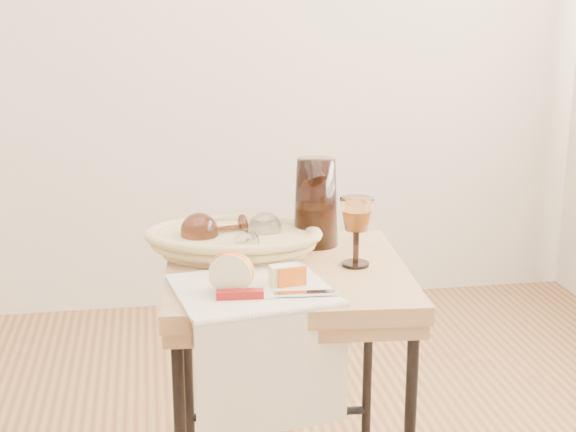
{
  "coord_description": "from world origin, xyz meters",
  "views": [
    {
      "loc": [
        0.08,
        -1.36,
        1.23
      ],
      "look_at": [
        0.36,
        0.28,
        0.78
      ],
      "focal_mm": 51.54,
      "sensor_mm": 36.0,
      "label": 1
    }
  ],
  "objects": [
    {
      "name": "tea_towel",
      "position": [
        0.26,
        0.17,
        0.66
      ],
      "size": [
        0.34,
        0.31,
        0.01
      ],
      "primitive_type": "cube",
      "rotation": [
        0.0,
        0.0,
        0.16
      ],
      "color": "white",
      "rests_on": "side_table"
    },
    {
      "name": "table_knife",
      "position": [
        0.3,
        0.11,
        0.67
      ],
      "size": [
        0.23,
        0.04,
        0.02
      ],
      "primitive_type": null,
      "rotation": [
        0.0,
        0.0,
        -0.07
      ],
      "color": "silver",
      "rests_on": "tea_towel"
    },
    {
      "name": "goblet_lying_b",
      "position": [
        0.31,
        0.39,
        0.71
      ],
      "size": [
        0.13,
        0.15,
        0.08
      ],
      "primitive_type": null,
      "rotation": [
        0.0,
        0.0,
        1.05
      ],
      "color": "white",
      "rests_on": "bread_basket"
    },
    {
      "name": "wine_goblet",
      "position": [
        0.5,
        0.28,
        0.73
      ],
      "size": [
        0.08,
        0.08,
        0.15
      ],
      "primitive_type": null,
      "rotation": [
        0.0,
        0.0,
        0.15
      ],
      "color": "white",
      "rests_on": "side_table"
    },
    {
      "name": "pitcher",
      "position": [
        0.45,
        0.45,
        0.76
      ],
      "size": [
        0.21,
        0.26,
        0.24
      ],
      "primitive_type": null,
      "rotation": [
        0.0,
        0.0,
        0.29
      ],
      "color": "black",
      "rests_on": "side_table"
    },
    {
      "name": "goblet_lying_a",
      "position": [
        0.22,
        0.43,
        0.71
      ],
      "size": [
        0.16,
        0.12,
        0.09
      ],
      "primitive_type": null,
      "rotation": [
        0.0,
        0.0,
        3.39
      ],
      "color": "#542A1D",
      "rests_on": "bread_basket"
    },
    {
      "name": "bread_basket",
      "position": [
        0.25,
        0.41,
        0.68
      ],
      "size": [
        0.39,
        0.31,
        0.05
      ],
      "primitive_type": null,
      "rotation": [
        0.0,
        0.0,
        -0.19
      ],
      "color": "tan",
      "rests_on": "side_table"
    },
    {
      "name": "apple_half",
      "position": [
        0.22,
        0.16,
        0.7
      ],
      "size": [
        0.1,
        0.07,
        0.08
      ],
      "primitive_type": "ellipsoid",
      "rotation": [
        0.0,
        0.0,
        -0.28
      ],
      "color": "#DD0A00",
      "rests_on": "tea_towel"
    },
    {
      "name": "side_table",
      "position": [
        0.36,
        0.3,
        0.33
      ],
      "size": [
        0.55,
        0.55,
        0.66
      ],
      "primitive_type": null,
      "rotation": [
        0.0,
        0.0,
        -0.08
      ],
      "color": "brown",
      "rests_on": "floor"
    },
    {
      "name": "apple_wedge",
      "position": [
        0.33,
        0.18,
        0.68
      ],
      "size": [
        0.06,
        0.04,
        0.04
      ],
      "primitive_type": "cube",
      "rotation": [
        0.0,
        0.0,
        0.14
      ],
      "color": "beige",
      "rests_on": "tea_towel"
    }
  ]
}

